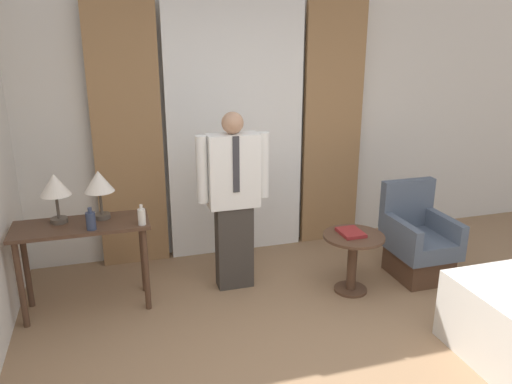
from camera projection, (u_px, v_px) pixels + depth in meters
wall_back at (233, 125)px, 5.18m from camera, size 10.00×0.06×2.70m
curtain_sheer_center at (236, 133)px, 5.08m from camera, size 1.41×0.06×2.58m
curtain_drape_left at (128, 139)px, 4.79m from camera, size 0.66×0.06×2.58m
curtain_drape_right at (332, 127)px, 5.38m from camera, size 0.66×0.06×2.58m
desk at (83, 240)px, 4.12m from camera, size 1.09×0.45×0.77m
table_lamp_left at (55, 187)px, 4.01m from camera, size 0.24×0.24×0.41m
table_lamp_right at (99, 184)px, 4.10m from camera, size 0.24×0.24×0.41m
bottle_near_edge at (142, 216)px, 4.04m from camera, size 0.06×0.06×0.17m
bottle_by_lamp at (91, 221)px, 3.93m from camera, size 0.08×0.08×0.18m
person at (234, 196)px, 4.42m from camera, size 0.65×0.21×1.63m
armchair at (417, 243)px, 4.79m from camera, size 0.55×0.64×0.90m
side_table at (353, 253)px, 4.47m from camera, size 0.55×0.55×0.55m
book at (351, 233)px, 4.44m from camera, size 0.20×0.25×0.03m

